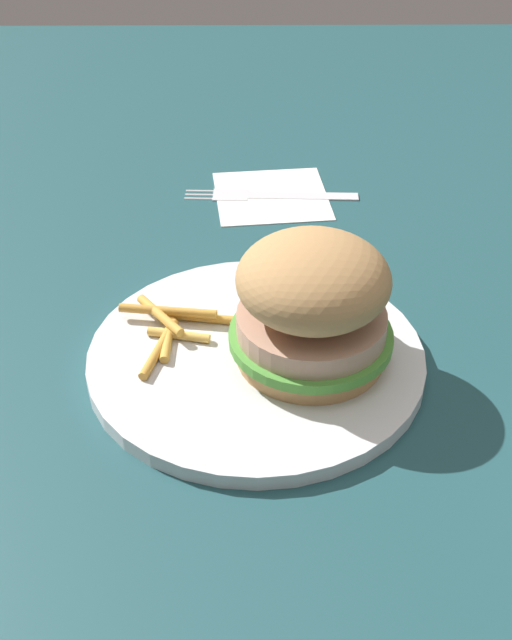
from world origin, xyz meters
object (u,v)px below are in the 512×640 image
at_px(plate, 256,358).
at_px(fork, 270,193).
at_px(napkin, 272,195).
at_px(fries_pile, 176,326).
at_px(sandwich, 312,304).

height_order(plate, fork, plate).
distance_m(plate, napkin, 0.26).
height_order(fries_pile, fork, fries_pile).
height_order(plate, fries_pile, fries_pile).
xyz_separation_m(fries_pile, fork, (0.24, -0.08, -0.01)).
bearing_deg(napkin, fork, 87.83).
distance_m(sandwich, napkin, 0.28).
height_order(sandwich, napkin, sandwich).
bearing_deg(fork, plate, 176.51).
relative_size(fries_pile, fork, 0.66).
xyz_separation_m(napkin, fork, (0.00, 0.00, 0.00)).
xyz_separation_m(sandwich, fries_pile, (0.03, 0.10, -0.04)).
relative_size(sandwich, fork, 0.69).
bearing_deg(fork, fries_pile, 162.16).
height_order(napkin, fork, fork).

